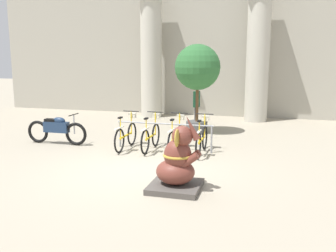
{
  "coord_description": "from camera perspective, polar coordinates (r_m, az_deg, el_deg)",
  "views": [
    {
      "loc": [
        2.8,
        -7.95,
        2.61
      ],
      "look_at": [
        0.51,
        0.37,
        1.0
      ],
      "focal_mm": 40.0,
      "sensor_mm": 36.0,
      "label": 1
    }
  ],
  "objects": [
    {
      "name": "potted_tree",
      "position": [
        12.74,
        4.52,
        8.4
      ],
      "size": [
        1.54,
        1.54,
        3.02
      ],
      "color": "#4C4C4C",
      "rests_on": "ground_plane"
    },
    {
      "name": "bicycle_0",
      "position": [
        10.76,
        -6.37,
        -1.3
      ],
      "size": [
        0.48,
        1.65,
        1.04
      ],
      "color": "black",
      "rests_on": "ground_plane"
    },
    {
      "name": "bicycle_2",
      "position": [
        10.36,
        1.22,
        -1.71
      ],
      "size": [
        0.48,
        1.65,
        1.04
      ],
      "color": "black",
      "rests_on": "ground_plane"
    },
    {
      "name": "bike_rack",
      "position": [
        10.5,
        -0.58,
        -0.58
      ],
      "size": [
        2.78,
        0.05,
        0.77
      ],
      "color": "gray",
      "rests_on": "ground_plane"
    },
    {
      "name": "person_pedestrian",
      "position": [
        13.82,
        4.37,
        3.59
      ],
      "size": [
        0.21,
        0.47,
        1.58
      ],
      "color": "#28282D",
      "rests_on": "ground_plane"
    },
    {
      "name": "ground_plane",
      "position": [
        8.83,
        -3.86,
        -6.66
      ],
      "size": [
        60.0,
        60.0,
        0.0
      ],
      "primitive_type": "plane",
      "color": "#9E937F"
    },
    {
      "name": "elephant_statue",
      "position": [
        7.4,
        1.44,
        -5.85
      ],
      "size": [
        1.0,
        1.0,
        1.53
      ],
      "color": "#4C4742",
      "rests_on": "ground_plane"
    },
    {
      "name": "building_facade",
      "position": [
        16.79,
        5.92,
        11.86
      ],
      "size": [
        20.0,
        0.2,
        6.0
      ],
      "color": "#A39E8E",
      "rests_on": "ground_plane"
    },
    {
      "name": "bicycle_1",
      "position": [
        10.56,
        -2.6,
        -1.47
      ],
      "size": [
        0.48,
        1.65,
        1.04
      ],
      "color": "black",
      "rests_on": "ground_plane"
    },
    {
      "name": "motorcycle",
      "position": [
        11.72,
        -16.59,
        -0.46
      ],
      "size": [
        1.98,
        0.55,
        0.94
      ],
      "color": "black",
      "rests_on": "ground_plane"
    },
    {
      "name": "bicycle_3",
      "position": [
        10.21,
        5.19,
        -1.92
      ],
      "size": [
        0.48,
        1.65,
        1.04
      ],
      "color": "black",
      "rests_on": "ground_plane"
    },
    {
      "name": "column_right",
      "position": [
        15.56,
        13.53,
        10.34
      ],
      "size": [
        1.13,
        1.13,
        5.16
      ],
      "color": "#BCB7A8",
      "rests_on": "ground_plane"
    },
    {
      "name": "column_left",
      "position": [
        16.35,
        -2.58,
        10.61
      ],
      "size": [
        1.13,
        1.13,
        5.16
      ],
      "color": "#BCB7A8",
      "rests_on": "ground_plane"
    }
  ]
}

